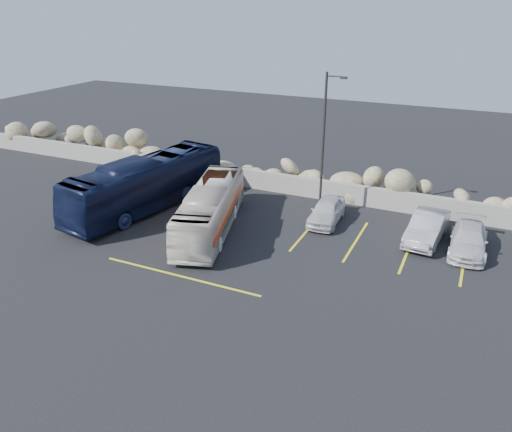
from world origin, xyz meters
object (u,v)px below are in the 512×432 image
at_px(lamppost, 324,142).
at_px(car_b, 427,227).
at_px(car_a, 327,211).
at_px(car_c, 468,240).
at_px(vintage_bus, 210,209).
at_px(tour_coach, 146,184).

xyz_separation_m(lamppost, car_b, (5.97, -0.89, -3.58)).
bearing_deg(car_a, car_c, -6.86).
height_order(vintage_bus, car_c, vintage_bus).
bearing_deg(lamppost, vintage_bus, -136.20).
height_order(lamppost, car_c, lamppost).
bearing_deg(tour_coach, car_b, 18.44).
xyz_separation_m(lamppost, vintage_bus, (-4.67, -4.48, -3.06)).
distance_m(lamppost, car_c, 8.89).
distance_m(lamppost, car_b, 7.01).
relative_size(lamppost, car_a, 2.09).
bearing_deg(vintage_bus, lamppost, 27.17).
bearing_deg(car_c, car_b, 166.85).
bearing_deg(car_b, car_c, -6.34).
relative_size(car_a, car_c, 0.91).
distance_m(car_b, car_c, 2.06).
height_order(lamppost, tour_coach, lamppost).
bearing_deg(vintage_bus, car_c, -2.60).
relative_size(lamppost, car_c, 1.90).
distance_m(vintage_bus, car_a, 6.45).
height_order(car_b, car_c, car_b).
relative_size(lamppost, car_b, 1.84).
xyz_separation_m(vintage_bus, car_c, (12.65, 3.16, -0.63)).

